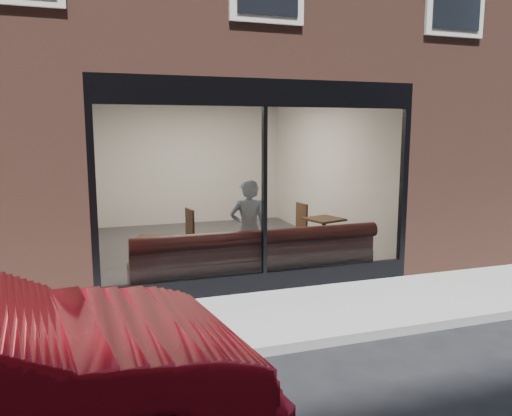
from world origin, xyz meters
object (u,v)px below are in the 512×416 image
object	(u,v)px
cafe_table_left	(154,239)
cafe_chair_right	(294,237)
banquette	(256,270)
cafe_chair_left	(181,246)
person	(248,230)
cafe_table_right	(324,219)

from	to	relation	value
cafe_table_left	cafe_chair_right	xyz separation A→B (m)	(3.07, 1.47, -0.50)
banquette	cafe_table_left	world-z (taller)	cafe_table_left
cafe_table_left	cafe_chair_right	size ratio (longest dim) A/B	1.34
banquette	cafe_table_left	distance (m)	1.72
cafe_table_left	cafe_chair_left	xyz separation A→B (m)	(0.70, 1.49, -0.50)
banquette	cafe_table_left	size ratio (longest dim) A/B	7.16
banquette	cafe_chair_left	world-z (taller)	banquette
person	cafe_table_right	world-z (taller)	person
banquette	person	world-z (taller)	person
person	cafe_chair_right	distance (m)	2.45
cafe_table_left	cafe_table_right	xyz separation A→B (m)	(3.38, 0.70, 0.00)
banquette	cafe_table_right	distance (m)	2.27
cafe_table_left	cafe_chair_left	distance (m)	1.72
cafe_chair_right	cafe_table_left	bearing A→B (deg)	18.10
cafe_chair_left	cafe_chair_right	world-z (taller)	same
banquette	cafe_chair_right	distance (m)	2.52
cafe_table_left	banquette	bearing A→B (deg)	-19.54
person	cafe_chair_right	world-z (taller)	person
person	cafe_chair_left	distance (m)	2.06
person	cafe_chair_left	size ratio (longest dim) A/B	3.90
banquette	cafe_table_right	size ratio (longest dim) A/B	6.29
cafe_table_left	cafe_chair_right	world-z (taller)	cafe_table_left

